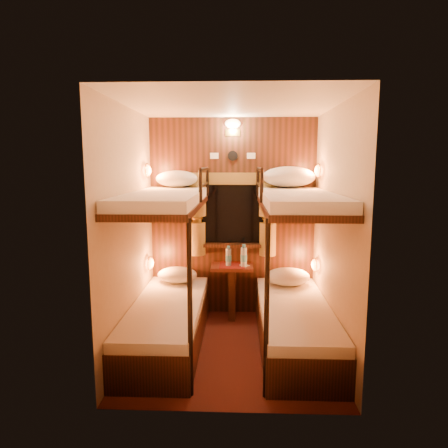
{
  "coord_description": "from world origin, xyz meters",
  "views": [
    {
      "loc": [
        0.08,
        -3.81,
        1.86
      ],
      "look_at": [
        -0.07,
        0.15,
        1.26
      ],
      "focal_mm": 32.0,
      "sensor_mm": 36.0,
      "label": 1
    }
  ],
  "objects_px": {
    "bunk_left": "(167,293)",
    "table": "(232,284)",
    "bottle_left": "(229,257)",
    "bottle_right": "(244,257)",
    "bunk_right": "(295,294)"
  },
  "relations": [
    {
      "from": "bunk_left",
      "to": "table",
      "type": "bearing_deg",
      "value": 50.33
    },
    {
      "from": "table",
      "to": "bottle_right",
      "type": "xyz_separation_m",
      "value": [
        0.14,
        -0.05,
        0.35
      ]
    },
    {
      "from": "bunk_left",
      "to": "bottle_right",
      "type": "bearing_deg",
      "value": 42.74
    },
    {
      "from": "bunk_right",
      "to": "table",
      "type": "xyz_separation_m",
      "value": [
        -0.65,
        0.78,
        -0.14
      ]
    },
    {
      "from": "bunk_right",
      "to": "table",
      "type": "bearing_deg",
      "value": 129.67
    },
    {
      "from": "table",
      "to": "bunk_right",
      "type": "bearing_deg",
      "value": -50.33
    },
    {
      "from": "bottle_right",
      "to": "bunk_right",
      "type": "bearing_deg",
      "value": -54.99
    },
    {
      "from": "bunk_left",
      "to": "bunk_right",
      "type": "height_order",
      "value": "same"
    },
    {
      "from": "bottle_left",
      "to": "table",
      "type": "bearing_deg",
      "value": 35.17
    },
    {
      "from": "bunk_right",
      "to": "bottle_right",
      "type": "bearing_deg",
      "value": 125.01
    },
    {
      "from": "bunk_left",
      "to": "bottle_right",
      "type": "relative_size",
      "value": 7.06
    },
    {
      "from": "bunk_right",
      "to": "bottle_right",
      "type": "height_order",
      "value": "bunk_right"
    },
    {
      "from": "bunk_left",
      "to": "bunk_right",
      "type": "bearing_deg",
      "value": 0.0
    },
    {
      "from": "bottle_left",
      "to": "bottle_right",
      "type": "relative_size",
      "value": 0.9
    },
    {
      "from": "bunk_right",
      "to": "bottle_right",
      "type": "relative_size",
      "value": 7.06
    }
  ]
}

